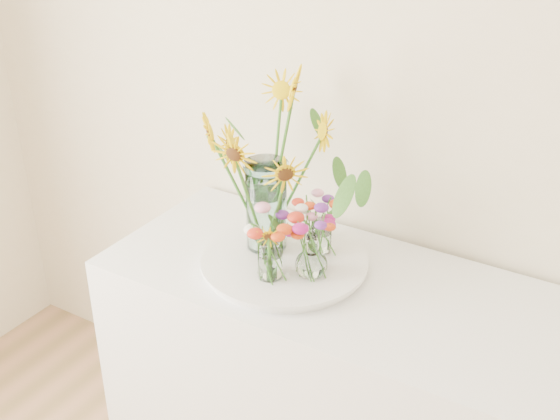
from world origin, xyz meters
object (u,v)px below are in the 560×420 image
object	(u,v)px
tray	(284,264)
small_vase_b	(312,256)
small_vase_a	(270,260)
small_vase_c	(321,237)
counter	(337,403)
mason_jar	(266,206)

from	to	relation	value
tray	small_vase_b	size ratio (longest dim) A/B	3.55
small_vase_a	small_vase_c	distance (m)	0.20
counter	small_vase_b	bearing A→B (deg)	-145.39
counter	small_vase_b	world-z (taller)	small_vase_b
small_vase_a	small_vase_b	distance (m)	0.11
mason_jar	small_vase_a	xyz separation A→B (m)	(0.10, -0.14, -0.08)
small_vase_b	small_vase_c	xyz separation A→B (m)	(-0.04, 0.13, -0.01)
counter	mason_jar	bearing A→B (deg)	176.10
mason_jar	small_vase_b	xyz separation A→B (m)	(0.19, -0.07, -0.07)
counter	mason_jar	size ratio (longest dim) A/B	5.04
small_vase_a	counter	bearing A→B (deg)	35.74
small_vase_c	small_vase_a	bearing A→B (deg)	-105.85
tray	mason_jar	xyz separation A→B (m)	(-0.08, 0.04, 0.15)
small_vase_b	small_vase_a	bearing A→B (deg)	-143.36
mason_jar	small_vase_c	size ratio (longest dim) A/B	2.68
mason_jar	small_vase_b	world-z (taller)	mason_jar
small_vase_a	small_vase_b	bearing A→B (deg)	36.64
small_vase_c	tray	bearing A→B (deg)	-127.20
mason_jar	small_vase_a	bearing A→B (deg)	-54.35
counter	tray	bearing A→B (deg)	-174.20
tray	small_vase_a	xyz separation A→B (m)	(0.02, -0.10, 0.07)
small_vase_b	counter	bearing A→B (deg)	34.61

